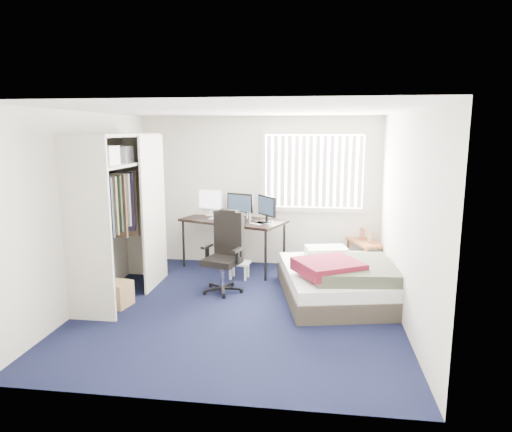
{
  "coord_description": "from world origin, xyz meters",
  "views": [
    {
      "loc": [
        0.96,
        -5.49,
        2.26
      ],
      "look_at": [
        0.16,
        0.4,
        1.14
      ],
      "focal_mm": 32.0,
      "sensor_mm": 36.0,
      "label": 1
    }
  ],
  "objects_px": {
    "nightstand": "(365,245)",
    "desk": "(234,218)",
    "bed": "(338,279)",
    "office_chair": "(225,260)"
  },
  "relations": [
    {
      "from": "nightstand",
      "to": "desk",
      "type": "bearing_deg",
      "value": -177.4
    },
    {
      "from": "desk",
      "to": "bed",
      "type": "relative_size",
      "value": 0.88
    },
    {
      "from": "nightstand",
      "to": "bed",
      "type": "relative_size",
      "value": 0.39
    },
    {
      "from": "bed",
      "to": "desk",
      "type": "bearing_deg",
      "value": 143.98
    },
    {
      "from": "desk",
      "to": "bed",
      "type": "distance_m",
      "value": 2.13
    },
    {
      "from": "desk",
      "to": "nightstand",
      "type": "relative_size",
      "value": 2.24
    },
    {
      "from": "office_chair",
      "to": "bed",
      "type": "distance_m",
      "value": 1.6
    },
    {
      "from": "nightstand",
      "to": "bed",
      "type": "bearing_deg",
      "value": -110.26
    },
    {
      "from": "desk",
      "to": "nightstand",
      "type": "bearing_deg",
      "value": 2.6
    },
    {
      "from": "nightstand",
      "to": "bed",
      "type": "height_order",
      "value": "nightstand"
    }
  ]
}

